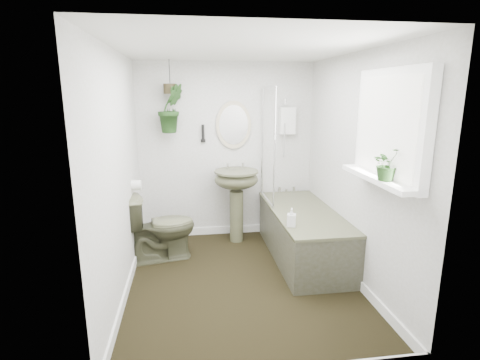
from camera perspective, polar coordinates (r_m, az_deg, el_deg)
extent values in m
cube|color=black|center=(4.02, 0.31, -15.37)|extent=(2.30, 2.80, 0.02)
cube|color=white|center=(3.55, 0.36, 19.61)|extent=(2.30, 2.80, 0.02)
cube|color=silver|center=(4.99, -2.05, 4.40)|extent=(2.30, 0.02, 2.30)
cube|color=silver|center=(2.28, 5.59, -6.45)|extent=(2.30, 0.02, 2.30)
cube|color=silver|center=(3.63, -18.08, 0.41)|extent=(0.02, 2.80, 2.30)
cube|color=silver|center=(3.95, 17.23, 1.46)|extent=(0.02, 2.80, 2.30)
cube|color=white|center=(3.99, 0.31, -14.61)|extent=(2.30, 2.80, 0.10)
cube|color=white|center=(5.02, 7.22, 8.96)|extent=(0.20, 0.10, 0.35)
ellipsoid|color=#C5B695|center=(4.92, -0.97, 8.39)|extent=(0.46, 0.03, 0.62)
cylinder|color=black|center=(4.88, -5.65, 7.11)|extent=(0.04, 0.04, 0.22)
cylinder|color=white|center=(4.35, -15.55, -0.75)|extent=(0.11, 0.11, 0.11)
cube|color=white|center=(3.23, 21.97, 7.58)|extent=(0.08, 1.00, 0.90)
cube|color=white|center=(3.26, 20.27, 0.28)|extent=(0.18, 1.00, 0.04)
cube|color=white|center=(3.21, 21.27, 7.61)|extent=(0.01, 0.86, 0.76)
imported|color=#4D4F36|center=(4.47, -11.95, -6.96)|extent=(0.85, 0.58, 0.79)
imported|color=black|center=(3.08, 21.55, 2.29)|extent=(0.25, 0.22, 0.26)
imported|color=black|center=(4.75, -10.47, 10.67)|extent=(0.41, 0.37, 0.59)
imported|color=black|center=(3.86, 7.85, -5.65)|extent=(0.11, 0.11, 0.19)
cylinder|color=#332C19|center=(4.75, -10.60, 13.51)|extent=(0.16, 0.16, 0.12)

